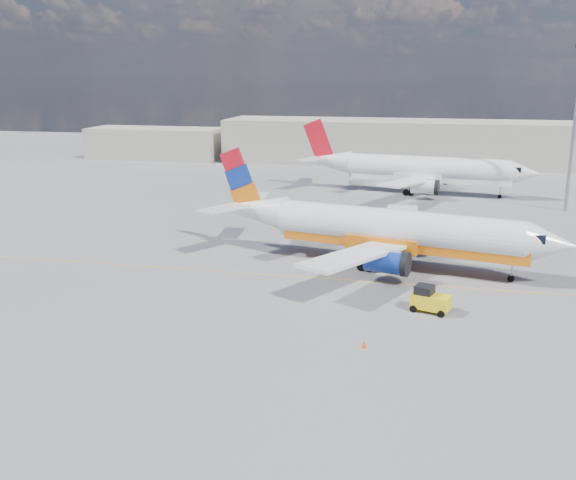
% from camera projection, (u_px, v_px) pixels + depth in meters
% --- Properties ---
extents(ground, '(240.00, 240.00, 0.00)m').
position_uv_depth(ground, '(315.00, 290.00, 50.60)').
color(ground, slate).
rests_on(ground, ground).
extents(taxi_line, '(70.00, 0.15, 0.01)m').
position_uv_depth(taxi_line, '(321.00, 278.00, 53.43)').
color(taxi_line, yellow).
rests_on(taxi_line, ground).
extents(terminal_main, '(70.00, 14.00, 8.00)m').
position_uv_depth(terminal_main, '(412.00, 142.00, 119.40)').
color(terminal_main, '#A8A090').
rests_on(terminal_main, ground).
extents(terminal_annex, '(26.00, 10.00, 6.00)m').
position_uv_depth(terminal_annex, '(156.00, 143.00, 127.23)').
color(terminal_annex, '#A8A090').
rests_on(terminal_annex, ground).
extents(main_jet, '(32.67, 25.09, 9.86)m').
position_uv_depth(main_jet, '(385.00, 230.00, 56.15)').
color(main_jet, white).
rests_on(main_jet, ground).
extents(second_jet, '(33.44, 26.15, 10.11)m').
position_uv_depth(second_jet, '(419.00, 170.00, 90.16)').
color(second_jet, white).
rests_on(second_jet, ground).
extents(gse_tug, '(2.97, 2.36, 1.89)m').
position_uv_depth(gse_tug, '(430.00, 300.00, 45.82)').
color(gse_tug, black).
rests_on(gse_tug, ground).
extents(traffic_cone, '(0.40, 0.40, 0.56)m').
position_uv_depth(traffic_cone, '(364.00, 345.00, 39.77)').
color(traffic_cone, white).
rests_on(traffic_cone, ground).
extents(floodlight_mast, '(1.46, 1.46, 19.94)m').
position_uv_depth(floodlight_mast, '(576.00, 113.00, 76.37)').
color(floodlight_mast, '#9A9AA2').
rests_on(floodlight_mast, ground).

